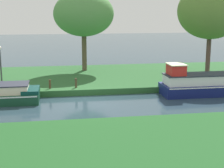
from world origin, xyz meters
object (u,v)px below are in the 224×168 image
object	(u,v)px
mooring_post_near	(50,84)
mooring_post_far	(76,83)
willow_tree_centre	(84,14)
lamp_post	(0,61)
willow_tree_right	(211,11)

from	to	relation	value
mooring_post_near	mooring_post_far	distance (m)	1.71
willow_tree_centre	mooring_post_far	size ratio (longest dim) A/B	10.52
willow_tree_centre	lamp_post	distance (m)	8.48
willow_tree_right	lamp_post	distance (m)	16.12
willow_tree_right	mooring_post_far	bearing A→B (deg)	-163.57
lamp_post	willow_tree_right	bearing A→B (deg)	6.61
lamp_post	mooring_post_far	world-z (taller)	lamp_post
willow_tree_right	mooring_post_near	distance (m)	13.65
lamp_post	mooring_post_far	size ratio (longest dim) A/B	4.28
willow_tree_centre	lamp_post	xyz separation A→B (m)	(-6.07, -5.10, -3.01)
lamp_post	mooring_post_near	bearing A→B (deg)	-22.46
mooring_post_far	willow_tree_centre	bearing A→B (deg)	80.28
lamp_post	mooring_post_near	world-z (taller)	lamp_post
willow_tree_centre	mooring_post_far	xyz separation A→B (m)	(-1.10, -6.45, -4.41)
lamp_post	mooring_post_near	size ratio (longest dim) A/B	4.58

